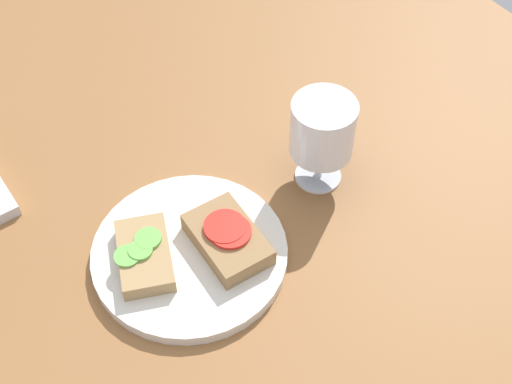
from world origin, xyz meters
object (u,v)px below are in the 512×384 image
Objects in this scene: sandwich_with_tomato at (228,238)px; wine_glass at (322,132)px; plate at (188,257)px; sandwich_with_cucumber at (144,255)px.

wine_glass reaches higher than sandwich_with_tomato.
sandwich_with_tomato is 0.85× the size of wine_glass.
sandwich_with_tomato is (4.72, -1.87, 2.27)cm from plate.
wine_glass reaches higher than sandwich_with_cucumber.
plate is 5.56cm from sandwich_with_tomato.
sandwich_with_tomato is 18.07cm from wine_glass.
plate is at bearing 158.35° from sandwich_with_tomato.
sandwich_with_tomato reaches higher than sandwich_with_cucumber.
wine_glass is (26.25, -0.44, 5.91)cm from sandwich_with_cucumber.
plate is 23.00cm from wine_glass.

